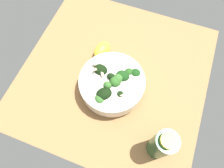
{
  "coord_description": "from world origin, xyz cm",
  "views": [
    {
      "loc": [
        30.89,
        10.83,
        64.21
      ],
      "look_at": [
        5.76,
        1.35,
        4.0
      ],
      "focal_mm": 32.73,
      "sensor_mm": 36.0,
      "label": 1
    }
  ],
  "objects": [
    {
      "name": "ground_plane",
      "position": [
        0.0,
        0.0,
        -2.08
      ],
      "size": [
        63.6,
        63.6,
        4.17
      ],
      "primitive_type": "cube",
      "color": "#996D42"
    },
    {
      "name": "bowl_of_broccoli",
      "position": [
        5.82,
        1.45,
        4.52
      ],
      "size": [
        20.89,
        20.89,
        9.39
      ],
      "color": "silver",
      "rests_on": "ground_plane"
    },
    {
      "name": "lemon_wedge",
      "position": [
        -5.93,
        -6.87,
        2.53
      ],
      "size": [
        8.34,
        6.22,
        5.07
      ],
      "primitive_type": "ellipsoid",
      "rotation": [
        0.0,
        0.0,
        6.07
      ],
      "color": "yellow",
      "rests_on": "ground_plane"
    },
    {
      "name": "bottle_tall",
      "position": [
        19.35,
        20.68,
        7.66
      ],
      "size": [
        5.99,
        5.99,
        15.97
      ],
      "color": "#194723",
      "rests_on": "ground_plane"
    }
  ]
}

